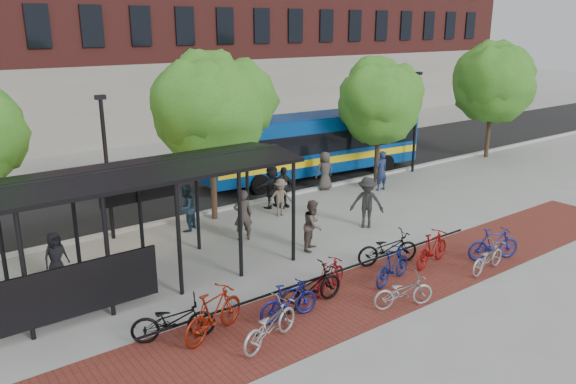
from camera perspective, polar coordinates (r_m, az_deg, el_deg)
ground at (r=21.55m, az=3.92°, el=-3.43°), size 160.00×160.00×0.00m
asphalt_street at (r=27.81m, az=-6.86°, el=1.14°), size 160.00×8.00×0.01m
curb at (r=24.54m, az=-2.16°, el=-0.73°), size 160.00×0.25×0.12m
brick_strip at (r=16.96m, az=9.85°, el=-9.42°), size 24.00×3.00×0.01m
bike_rack_rail at (r=16.71m, az=4.46°, el=-9.63°), size 12.00×0.05×0.95m
bus_shelter at (r=16.28m, az=-16.99°, el=0.28°), size 10.60×3.07×3.60m
tree_b at (r=21.53m, az=-7.73°, el=8.69°), size 5.15×4.20×6.47m
tree_c at (r=27.08m, az=9.35°, el=9.37°), size 4.66×3.80×5.92m
tree_d at (r=34.07m, az=20.20°, el=10.75°), size 5.39×4.40×6.55m
lamp_post_left at (r=20.44m, az=-17.95°, el=2.72°), size 0.35×0.20×5.12m
lamp_post_right at (r=29.57m, az=12.85°, el=7.21°), size 0.35×0.20×5.12m
bus at (r=27.95m, az=2.54°, el=5.11°), size 11.81×3.61×3.14m
bike_0 at (r=14.18m, az=-11.59°, el=-12.61°), size 2.15×1.43×1.07m
bike_1 at (r=14.13m, az=-7.55°, el=-12.09°), size 2.14×1.24×1.24m
bike_2 at (r=13.77m, az=-1.87°, el=-13.27°), size 2.09×1.25×1.04m
bike_3 at (r=14.78m, az=0.08°, el=-11.02°), size 1.77×0.64×1.04m
bike_4 at (r=15.41m, az=2.29°, el=-9.65°), size 2.14×0.78×1.12m
bike_5 at (r=16.25m, az=4.17°, el=-8.52°), size 1.69×0.93×0.98m
bike_6 at (r=15.71m, az=11.63°, el=-9.86°), size 1.86×1.17×0.92m
bike_7 at (r=17.02m, az=10.58°, el=-7.37°), size 1.86×0.89×1.08m
bike_8 at (r=18.26m, az=10.08°, el=-5.63°), size 2.18×1.36×1.08m
bike_9 at (r=18.46m, az=14.42°, el=-5.59°), size 1.93×0.86×1.12m
bike_10 at (r=18.55m, az=19.61°, el=-6.30°), size 1.80×0.79×0.91m
bike_11 at (r=19.49m, az=20.15°, el=-4.97°), size 1.86×1.19×1.08m
pedestrian_0 at (r=18.16m, az=-22.53°, el=-6.08°), size 0.84×0.65×1.53m
pedestrian_1 at (r=19.89m, az=-4.60°, el=-2.35°), size 0.78×0.64×1.86m
pedestrian_2 at (r=21.05m, az=-10.32°, el=-1.61°), size 1.09×1.06×1.77m
pedestrian_3 at (r=22.37m, az=-0.77°, el=-0.56°), size 1.09×0.78×1.53m
pedestrian_4 at (r=23.37m, az=-0.49°, el=0.47°), size 1.03×0.44×1.75m
pedestrian_5 at (r=23.39m, az=-1.67°, el=0.58°), size 1.77×0.87×1.83m
pedestrian_6 at (r=26.00m, az=3.76°, el=2.17°), size 0.93×0.66×1.80m
pedestrian_7 at (r=26.20m, az=9.44°, el=2.15°), size 0.70×0.47×1.85m
pedestrian_8 at (r=19.03m, az=2.56°, el=-3.37°), size 1.08×1.03×1.75m
pedestrian_9 at (r=21.23m, az=8.03°, el=-1.08°), size 1.39×1.42×1.95m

